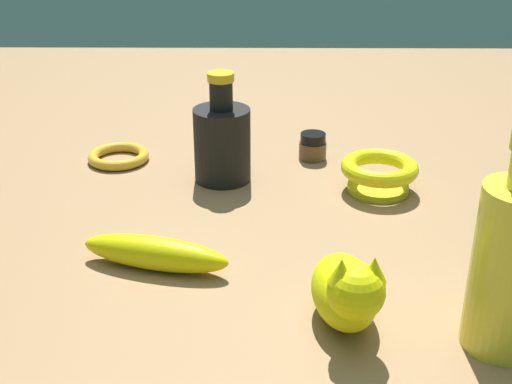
{
  "coord_description": "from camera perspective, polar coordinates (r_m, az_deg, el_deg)",
  "views": [
    {
      "loc": [
        0.81,
        0.01,
        0.43
      ],
      "look_at": [
        0.0,
        0.0,
        0.04
      ],
      "focal_mm": 47.63,
      "sensor_mm": 36.0,
      "label": 1
    }
  ],
  "objects": [
    {
      "name": "cat_figurine",
      "position": [
        0.7,
        7.68,
        -8.17
      ],
      "size": [
        0.15,
        0.08,
        0.1
      ],
      "color": "yellow",
      "rests_on": "ground"
    },
    {
      "name": "bottle_short",
      "position": [
        1.02,
        -2.86,
        4.32
      ],
      "size": [
        0.09,
        0.09,
        0.17
      ],
      "color": "black",
      "rests_on": "ground"
    },
    {
      "name": "nail_polish_jar",
      "position": [
        1.12,
        4.79,
        3.84
      ],
      "size": [
        0.04,
        0.04,
        0.04
      ],
      "color": "brown",
      "rests_on": "ground"
    },
    {
      "name": "ground",
      "position": [
        0.92,
        -0.0,
        -2.48
      ],
      "size": [
        2.0,
        2.0,
        0.0
      ],
      "primitive_type": "plane",
      "color": "#936D47"
    },
    {
      "name": "bowl",
      "position": [
        1.01,
        10.31,
        1.66
      ],
      "size": [
        0.11,
        0.11,
        0.05
      ],
      "color": "gold",
      "rests_on": "ground"
    },
    {
      "name": "banana",
      "position": [
        0.81,
        -8.46,
        -5.1
      ],
      "size": [
        0.08,
        0.19,
        0.04
      ],
      "primitive_type": "ellipsoid",
      "rotation": [
        0.0,
        0.0,
        4.46
      ],
      "color": "yellow",
      "rests_on": "ground"
    },
    {
      "name": "bangle",
      "position": [
        1.13,
        -11.47,
        2.97
      ],
      "size": [
        0.1,
        0.1,
        0.02
      ],
      "primitive_type": "torus",
      "color": "gold",
      "rests_on": "ground"
    }
  ]
}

